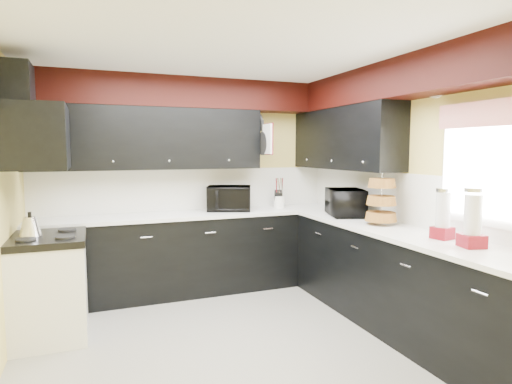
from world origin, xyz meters
TOP-DOWN VIEW (x-y plane):
  - ground at (0.00, 0.00)m, footprint 3.60×3.60m
  - wall_back at (0.00, 1.80)m, footprint 3.60×0.06m
  - wall_right at (1.80, 0.00)m, footprint 0.06×3.60m
  - ceiling at (0.00, 0.00)m, footprint 3.60×3.60m
  - cab_back at (0.00, 1.50)m, footprint 3.60×0.60m
  - cab_right at (1.50, -0.30)m, footprint 0.60×3.00m
  - counter_back at (0.00, 1.50)m, footprint 3.62×0.64m
  - counter_right at (1.50, -0.30)m, footprint 0.64×3.02m
  - splash_back at (0.00, 1.79)m, footprint 3.60×0.02m
  - splash_right at (1.79, 0.00)m, footprint 0.02×3.60m
  - upper_back at (-0.50, 1.62)m, footprint 2.60×0.35m
  - upper_right at (1.62, 0.90)m, footprint 0.35×1.80m
  - soffit_back at (0.00, 1.62)m, footprint 3.60×0.36m
  - soffit_right at (1.62, -0.18)m, footprint 0.36×3.24m
  - stove at (-1.50, 0.75)m, footprint 0.60×0.75m
  - cooktop at (-1.50, 0.75)m, footprint 0.62×0.77m
  - hood at (-1.55, 0.75)m, footprint 0.50×0.78m
  - hood_duct at (-1.68, 0.75)m, footprint 0.24×0.40m
  - window at (1.79, -0.90)m, footprint 0.03×0.86m
  - valance at (1.73, -0.90)m, footprint 0.04×0.88m
  - pan_top at (0.82, 1.55)m, footprint 0.03×0.22m
  - pan_mid at (0.82, 1.42)m, footprint 0.03×0.28m
  - pan_low at (0.82, 1.68)m, footprint 0.03×0.24m
  - cut_board at (0.83, 1.30)m, footprint 0.03×0.26m
  - baskets at (1.52, 0.05)m, footprint 0.27×0.27m
  - deco_plate at (1.77, -0.35)m, footprint 0.03×0.24m
  - toaster_oven at (0.43, 1.53)m, footprint 0.63×0.58m
  - microwave at (1.52, 0.67)m, footprint 0.51×0.62m
  - utensil_crock at (1.10, 1.54)m, footprint 0.17×0.17m
  - knife_block at (1.10, 1.58)m, footprint 0.14×0.16m
  - kettle at (-1.64, 0.80)m, footprint 0.21×0.21m
  - dispenser_a at (1.56, -0.70)m, footprint 0.17×0.17m
  - dispenser_b at (1.53, -1.02)m, footprint 0.19×0.19m

SIDE VIEW (x-z plane):
  - ground at x=0.00m, z-range 0.00..0.00m
  - stove at x=-1.50m, z-range 0.00..0.86m
  - cab_back at x=0.00m, z-range 0.00..0.90m
  - cab_right at x=1.50m, z-range 0.00..0.90m
  - cooktop at x=-1.50m, z-range 0.86..0.92m
  - counter_back at x=0.00m, z-range 0.90..0.94m
  - counter_right at x=1.50m, z-range 0.90..0.94m
  - kettle at x=-1.64m, z-range 0.92..1.08m
  - utensil_crock at x=1.10m, z-range 0.94..1.09m
  - knife_block at x=1.10m, z-range 0.94..1.15m
  - microwave at x=1.52m, z-range 0.94..1.24m
  - toaster_oven at x=0.43m, z-range 0.94..1.24m
  - dispenser_a at x=1.56m, z-range 0.94..1.33m
  - dispenser_b at x=1.53m, z-range 0.94..1.37m
  - baskets at x=1.52m, z-range 0.93..1.43m
  - splash_back at x=0.00m, z-range 0.94..1.44m
  - splash_right at x=1.79m, z-range 0.94..1.44m
  - wall_back at x=0.00m, z-range 0.00..2.50m
  - wall_right at x=1.80m, z-range 0.00..2.50m
  - window at x=1.79m, z-range 1.07..2.03m
  - pan_low at x=0.82m, z-range 1.51..1.93m
  - pan_mid at x=0.82m, z-range 1.52..1.98m
  - hood at x=-1.55m, z-range 1.50..2.06m
  - upper_back at x=-0.50m, z-range 1.45..2.15m
  - upper_right at x=1.62m, z-range 1.45..2.15m
  - cut_board at x=0.83m, z-range 1.62..1.98m
  - valance at x=1.73m, z-range 1.85..2.05m
  - pan_top at x=0.82m, z-range 1.80..2.20m
  - hood_duct at x=-1.68m, z-range 2.00..2.40m
  - deco_plate at x=1.77m, z-range 2.13..2.37m
  - soffit_back at x=0.00m, z-range 2.15..2.50m
  - soffit_right at x=1.62m, z-range 2.15..2.50m
  - ceiling at x=0.00m, z-range 2.47..2.53m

